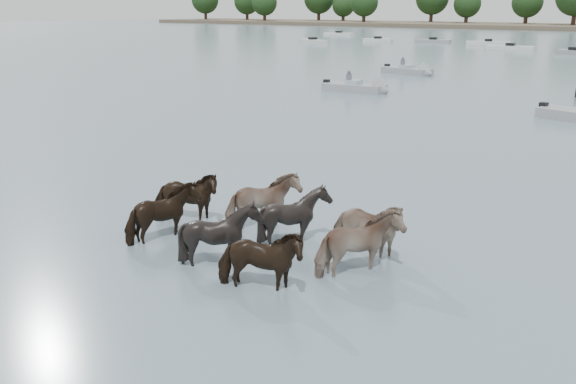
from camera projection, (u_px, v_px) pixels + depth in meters
The scene contains 6 objects.
ground at pixel (309, 242), 13.90m from camera, with size 400.00×400.00×0.00m, color slate.
shoreline at pixel (396, 24), 169.27m from camera, with size 160.00×30.00×1.00m, color #4C4233.
pony_herd at pixel (262, 226), 13.36m from camera, with size 6.88×4.36×1.57m.
motorboat_a at pixel (364, 88), 38.20m from camera, with size 4.64×2.01×1.92m.
motorboat_f at pixel (414, 72), 48.07m from camera, with size 4.90×2.70×1.92m.
treeline at pixel (388, 1), 170.61m from camera, with size 148.60×22.50×12.44m.
Camera 1 is at (7.10, -10.82, 5.23)m, focal length 37.46 mm.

